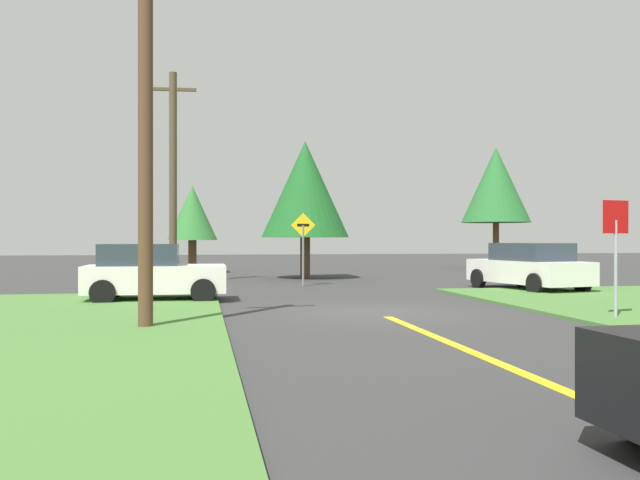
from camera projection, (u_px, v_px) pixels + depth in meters
name	position (u px, v px, depth m)	size (l,w,h in m)	color
ground_plane	(376.00, 312.00, 15.98)	(120.00, 120.00, 0.00)	#343434
lane_stripe_center	(546.00, 383.00, 8.11)	(0.20, 14.00, 0.01)	yellow
stop_sign	(616.00, 237.00, 14.36)	(0.70, 0.20, 2.59)	#9EA0A8
car_on_crossroad	(529.00, 267.00, 22.82)	(2.77, 4.85, 1.62)	white
parked_car_near_building	(152.00, 273.00, 18.73)	(3.86, 1.98, 1.62)	white
utility_pole_near	(145.00, 122.00, 12.85)	(1.79, 0.47, 7.76)	brown
utility_pole_mid	(173.00, 175.00, 26.13)	(1.80, 0.30, 8.28)	#4D422A
direction_sign	(303.00, 241.00, 24.76)	(0.90, 0.13, 2.72)	slate
oak_tree_left	(496.00, 185.00, 39.48)	(4.04, 4.04, 7.18)	brown
pine_tree_center	(192.00, 214.00, 34.06)	(2.53, 2.53, 4.48)	brown
oak_tree_right	(305.00, 190.00, 29.63)	(3.88, 3.88, 6.11)	brown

